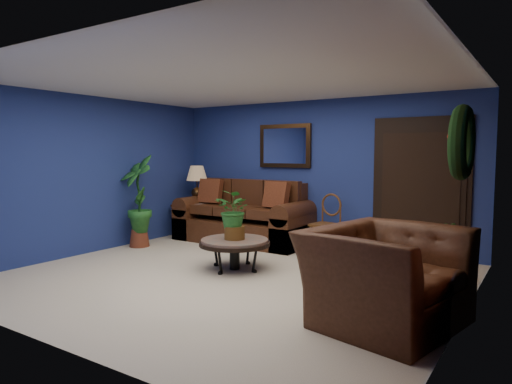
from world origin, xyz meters
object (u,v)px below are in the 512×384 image
Objects in this scene: coffee_table at (235,243)px; side_chair at (328,219)px; armchair at (385,276)px; end_table at (197,210)px; table_lamp at (197,179)px; sofa at (245,221)px.

coffee_table is 1.86m from side_chair.
armchair is (2.34, -0.84, 0.09)m from coffee_table.
coffee_table is 1.36× the size of end_table.
coffee_table is 2.49m from armchair.
side_chair is (2.70, 0.07, -0.56)m from table_lamp.
side_chair is at bearing 46.52° from armchair.
coffee_table is at bearing -38.76° from table_lamp.
sofa reaches higher than coffee_table.
side_chair is 0.68× the size of armchair.
armchair is (1.75, -2.60, -0.08)m from side_chair.
end_table reaches higher than coffee_table.
table_lamp is 0.71× the size of side_chair.
armchair is at bearing -37.57° from sofa.
table_lamp is (-2.11, 1.69, 0.73)m from coffee_table.
sofa is 2.00m from coffee_table.
end_table is 2.70m from side_chair.
table_lamp is 5.16m from armchair.
table_lamp is at bearing -177.79° from sofa.
table_lamp reaches higher than sofa.
sofa is 2.61× the size of side_chair.
end_table is at bearing 72.90° from armchair.
end_table is at bearing 141.24° from coffee_table.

